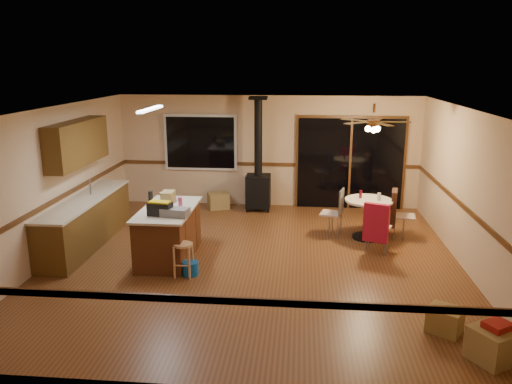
# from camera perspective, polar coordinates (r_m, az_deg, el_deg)

# --- Properties ---
(floor) EXTENTS (7.00, 7.00, 0.00)m
(floor) POSITION_cam_1_polar(r_m,az_deg,el_deg) (8.73, -0.18, -7.82)
(floor) COLOR brown
(floor) RESTS_ON ground
(ceiling) EXTENTS (7.00, 7.00, 0.00)m
(ceiling) POSITION_cam_1_polar(r_m,az_deg,el_deg) (8.10, -0.20, 9.43)
(ceiling) COLOR silver
(ceiling) RESTS_ON ground
(wall_back) EXTENTS (7.00, 0.00, 7.00)m
(wall_back) POSITION_cam_1_polar(r_m,az_deg,el_deg) (11.73, 1.43, 4.64)
(wall_back) COLOR tan
(wall_back) RESTS_ON ground
(wall_front) EXTENTS (7.00, 0.00, 7.00)m
(wall_front) POSITION_cam_1_polar(r_m,az_deg,el_deg) (5.02, -4.00, -9.28)
(wall_front) COLOR tan
(wall_front) RESTS_ON ground
(wall_left) EXTENTS (0.00, 7.00, 7.00)m
(wall_left) POSITION_cam_1_polar(r_m,az_deg,el_deg) (9.32, -22.16, 0.92)
(wall_left) COLOR tan
(wall_left) RESTS_ON ground
(wall_right) EXTENTS (0.00, 7.00, 7.00)m
(wall_right) POSITION_cam_1_polar(r_m,az_deg,el_deg) (8.72, 23.35, -0.07)
(wall_right) COLOR tan
(wall_right) RESTS_ON ground
(chair_rail) EXTENTS (7.00, 7.00, 0.08)m
(chair_rail) POSITION_cam_1_polar(r_m,az_deg,el_deg) (8.40, -0.19, -1.51)
(chair_rail) COLOR #4D2C13
(chair_rail) RESTS_ON ground
(window) EXTENTS (1.72, 0.10, 1.32)m
(window) POSITION_cam_1_polar(r_m,az_deg,el_deg) (11.86, -6.36, 5.65)
(window) COLOR black
(window) RESTS_ON ground
(sliding_door) EXTENTS (2.52, 0.10, 2.10)m
(sliding_door) POSITION_cam_1_polar(r_m,az_deg,el_deg) (11.76, 10.69, 3.18)
(sliding_door) COLOR black
(sliding_door) RESTS_ON ground
(lower_cabinets) EXTENTS (0.60, 3.00, 0.86)m
(lower_cabinets) POSITION_cam_1_polar(r_m,az_deg,el_deg) (9.84, -18.81, -3.34)
(lower_cabinets) COLOR brown
(lower_cabinets) RESTS_ON ground
(countertop) EXTENTS (0.64, 3.04, 0.04)m
(countertop) POSITION_cam_1_polar(r_m,az_deg,el_deg) (9.72, -19.03, -0.81)
(countertop) COLOR beige
(countertop) RESTS_ON lower_cabinets
(upper_cabinets) EXTENTS (0.35, 2.00, 0.80)m
(upper_cabinets) POSITION_cam_1_polar(r_m,az_deg,el_deg) (9.75, -19.72, 5.31)
(upper_cabinets) COLOR brown
(upper_cabinets) RESTS_ON ground
(kitchen_island) EXTENTS (0.88, 1.68, 0.90)m
(kitchen_island) POSITION_cam_1_polar(r_m,az_deg,el_deg) (8.83, -9.96, -4.65)
(kitchen_island) COLOR #512814
(kitchen_island) RESTS_ON ground
(wood_stove) EXTENTS (0.55, 0.50, 2.52)m
(wood_stove) POSITION_cam_1_polar(r_m,az_deg,el_deg) (11.42, 0.26, 1.45)
(wood_stove) COLOR black
(wood_stove) RESTS_ON ground
(ceiling_fan) EXTENTS (0.24, 0.24, 0.55)m
(ceiling_fan) POSITION_cam_1_polar(r_m,az_deg,el_deg) (9.53, 13.27, 7.49)
(ceiling_fan) COLOR brown
(ceiling_fan) RESTS_ON ceiling
(fluorescent_strip) EXTENTS (0.10, 1.20, 0.04)m
(fluorescent_strip) POSITION_cam_1_polar(r_m,az_deg,el_deg) (8.75, -11.98, 9.25)
(fluorescent_strip) COLOR white
(fluorescent_strip) RESTS_ON ceiling
(toolbox_grey) EXTENTS (0.48, 0.32, 0.14)m
(toolbox_grey) POSITION_cam_1_polar(r_m,az_deg,el_deg) (8.22, -9.23, -2.28)
(toolbox_grey) COLOR slate
(toolbox_grey) RESTS_ON kitchen_island
(toolbox_black) EXTENTS (0.41, 0.26, 0.21)m
(toolbox_black) POSITION_cam_1_polar(r_m,az_deg,el_deg) (8.30, -10.91, -1.93)
(toolbox_black) COLOR black
(toolbox_black) RESTS_ON kitchen_island
(toolbox_yellow_lid) EXTENTS (0.36, 0.23, 0.03)m
(toolbox_yellow_lid) POSITION_cam_1_polar(r_m,az_deg,el_deg) (8.26, -10.95, -1.13)
(toolbox_yellow_lid) COLOR gold
(toolbox_yellow_lid) RESTS_ON toolbox_black
(box_on_island) EXTENTS (0.21, 0.29, 0.19)m
(box_on_island) POSITION_cam_1_polar(r_m,az_deg,el_deg) (9.08, -10.02, -0.52)
(box_on_island) COLOR olive
(box_on_island) RESTS_ON kitchen_island
(bottle_dark) EXTENTS (0.09, 0.09, 0.27)m
(bottle_dark) POSITION_cam_1_polar(r_m,az_deg,el_deg) (8.84, -11.94, -0.75)
(bottle_dark) COLOR black
(bottle_dark) RESTS_ON kitchen_island
(bottle_pink) EXTENTS (0.08, 0.08, 0.23)m
(bottle_pink) POSITION_cam_1_polar(r_m,az_deg,el_deg) (8.52, -8.64, -1.33)
(bottle_pink) COLOR #D84C8C
(bottle_pink) RESTS_ON kitchen_island
(bottle_white) EXTENTS (0.08, 0.08, 0.19)m
(bottle_white) POSITION_cam_1_polar(r_m,az_deg,el_deg) (9.04, -10.71, -0.63)
(bottle_white) COLOR white
(bottle_white) RESTS_ON kitchen_island
(bar_stool) EXTENTS (0.36, 0.36, 0.55)m
(bar_stool) POSITION_cam_1_polar(r_m,az_deg,el_deg) (8.12, -8.29, -7.66)
(bar_stool) COLOR tan
(bar_stool) RESTS_ON floor
(blue_bucket) EXTENTS (0.32, 0.32, 0.22)m
(blue_bucket) POSITION_cam_1_polar(r_m,az_deg,el_deg) (8.20, -7.52, -8.63)
(blue_bucket) COLOR #0C56B5
(blue_bucket) RESTS_ON floor
(dining_table) EXTENTS (0.91, 0.91, 0.78)m
(dining_table) POSITION_cam_1_polar(r_m,az_deg,el_deg) (9.87, 12.70, -2.23)
(dining_table) COLOR black
(dining_table) RESTS_ON ground
(glass_red) EXTENTS (0.07, 0.07, 0.15)m
(glass_red) POSITION_cam_1_polar(r_m,az_deg,el_deg) (9.86, 11.87, -0.24)
(glass_red) COLOR #590C14
(glass_red) RESTS_ON dining_table
(glass_cream) EXTENTS (0.07, 0.07, 0.15)m
(glass_cream) POSITION_cam_1_polar(r_m,az_deg,el_deg) (9.76, 13.89, -0.52)
(glass_cream) COLOR beige
(glass_cream) RESTS_ON dining_table
(chair_left) EXTENTS (0.49, 0.49, 0.51)m
(chair_left) POSITION_cam_1_polar(r_m,az_deg,el_deg) (9.86, 9.22, -1.73)
(chair_left) COLOR tan
(chair_left) RESTS_ON ground
(chair_near) EXTENTS (0.56, 0.58, 0.70)m
(chair_near) POSITION_cam_1_polar(r_m,az_deg,el_deg) (9.03, 13.60, -3.43)
(chair_near) COLOR tan
(chair_near) RESTS_ON ground
(chair_right) EXTENTS (0.53, 0.50, 0.70)m
(chair_right) POSITION_cam_1_polar(r_m,az_deg,el_deg) (10.01, 15.61, -1.78)
(chair_right) COLOR tan
(chair_right) RESTS_ON ground
(box_under_window) EXTENTS (0.57, 0.52, 0.37)m
(box_under_window) POSITION_cam_1_polar(r_m,az_deg,el_deg) (11.72, -4.30, -0.99)
(box_under_window) COLOR olive
(box_under_window) RESTS_ON floor
(box_corner_a) EXTENTS (0.68, 0.65, 0.40)m
(box_corner_a) POSITION_cam_1_polar(r_m,az_deg,el_deg) (6.58, 25.65, -15.38)
(box_corner_a) COLOR olive
(box_corner_a) RESTS_ON floor
(box_corner_b) EXTENTS (0.52, 0.50, 0.32)m
(box_corner_b) POSITION_cam_1_polar(r_m,az_deg,el_deg) (6.96, 20.77, -13.50)
(box_corner_b) COLOR olive
(box_corner_b) RESTS_ON floor
(box_small_red) EXTENTS (0.37, 0.35, 0.08)m
(box_small_red) POSITION_cam_1_polar(r_m,az_deg,el_deg) (6.47, 25.89, -13.55)
(box_small_red) COLOR maroon
(box_small_red) RESTS_ON box_corner_a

